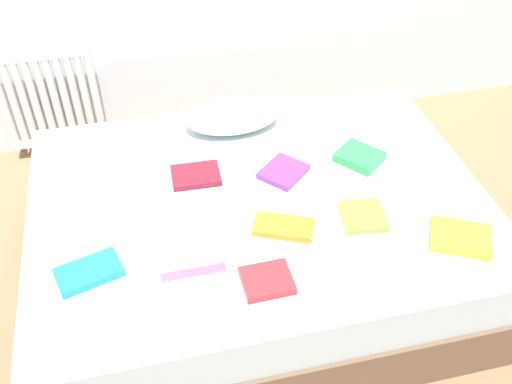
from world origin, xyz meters
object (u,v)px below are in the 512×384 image
object	(u,v)px
radiator	(50,100)
textbook_maroon	(196,175)
textbook_orange	(284,227)
pillow	(232,115)
textbook_green	(359,157)
bed	(258,237)
textbook_pink	(190,258)
textbook_purple	(283,172)
textbook_white	(91,203)
textbook_red	(267,281)
textbook_lime	(363,216)
textbook_teal	(89,272)
textbook_yellow	(461,238)

from	to	relation	value
radiator	textbook_maroon	bearing A→B (deg)	-55.72
textbook_orange	radiator	bearing A→B (deg)	148.52
pillow	textbook_green	world-z (taller)	pillow
bed	textbook_pink	size ratio (longest dim) A/B	8.18
radiator	textbook_purple	size ratio (longest dim) A/B	3.06
textbook_white	textbook_red	bearing A→B (deg)	7.85
textbook_maroon	textbook_lime	bearing A→B (deg)	-31.53
textbook_teal	textbook_red	bearing A→B (deg)	-32.85
textbook_purple	textbook_maroon	bearing A→B (deg)	128.43
textbook_teal	textbook_orange	size ratio (longest dim) A/B	0.98
textbook_lime	textbook_pink	world-z (taller)	textbook_pink
textbook_pink	textbook_red	world-z (taller)	textbook_pink
pillow	textbook_maroon	size ratio (longest dim) A/B	2.21
textbook_red	textbook_white	bearing A→B (deg)	136.13
radiator	textbook_orange	bearing A→B (deg)	-55.26
textbook_teal	textbook_orange	xyz separation A→B (m)	(0.77, 0.07, -0.00)
textbook_pink	textbook_orange	world-z (taller)	textbook_pink
textbook_maroon	radiator	bearing A→B (deg)	126.23
radiator	textbook_teal	distance (m)	1.51
textbook_teal	textbook_yellow	distance (m)	1.46
textbook_pink	textbook_yellow	xyz separation A→B (m)	(1.07, -0.13, -0.01)
textbook_maroon	bed	bearing A→B (deg)	-34.77
textbook_orange	textbook_purple	bearing A→B (deg)	98.57
textbook_lime	textbook_yellow	distance (m)	0.39
textbook_orange	textbook_purple	size ratio (longest dim) A/B	1.25
bed	textbook_yellow	xyz separation A→B (m)	(0.72, -0.45, 0.27)
textbook_orange	textbook_yellow	world-z (taller)	same
textbook_green	textbook_yellow	distance (m)	0.62
textbook_red	textbook_yellow	bearing A→B (deg)	1.42
textbook_teal	textbook_purple	xyz separation A→B (m)	(0.87, 0.41, -0.00)
textbook_pink	textbook_maroon	world-z (taller)	textbook_pink
bed	pillow	xyz separation A→B (m)	(-0.01, 0.53, 0.33)
textbook_teal	textbook_yellow	bearing A→B (deg)	-22.28
pillow	textbook_orange	size ratio (longest dim) A/B	1.96
textbook_lime	bed	bearing A→B (deg)	155.75
pillow	radiator	bearing A→B (deg)	144.31
radiator	textbook_purple	distance (m)	1.54
textbook_yellow	textbook_maroon	bearing A→B (deg)	174.70
textbook_maroon	textbook_yellow	bearing A→B (deg)	-31.10
textbook_green	textbook_purple	distance (m)	0.37
pillow	textbook_white	size ratio (longest dim) A/B	2.42
textbook_yellow	textbook_white	bearing A→B (deg)	-172.83
radiator	textbook_orange	distance (m)	1.74
textbook_purple	textbook_lime	bearing A→B (deg)	-97.54
textbook_green	textbook_lime	xyz separation A→B (m)	(-0.13, -0.37, -0.01)
radiator	textbook_green	size ratio (longest dim) A/B	3.08
textbook_green	textbook_lime	bearing A→B (deg)	-57.61
textbook_lime	textbook_red	distance (m)	0.53
textbook_lime	textbook_purple	distance (m)	0.43
textbook_lime	textbook_maroon	xyz separation A→B (m)	(-0.64, 0.42, 0.00)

